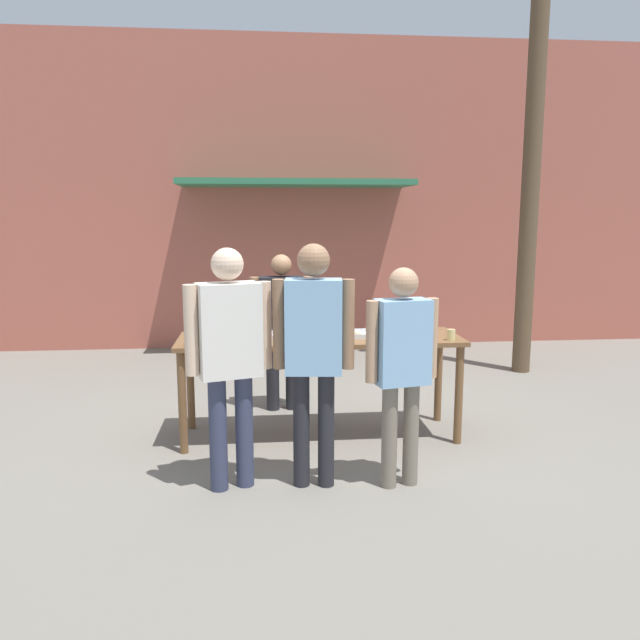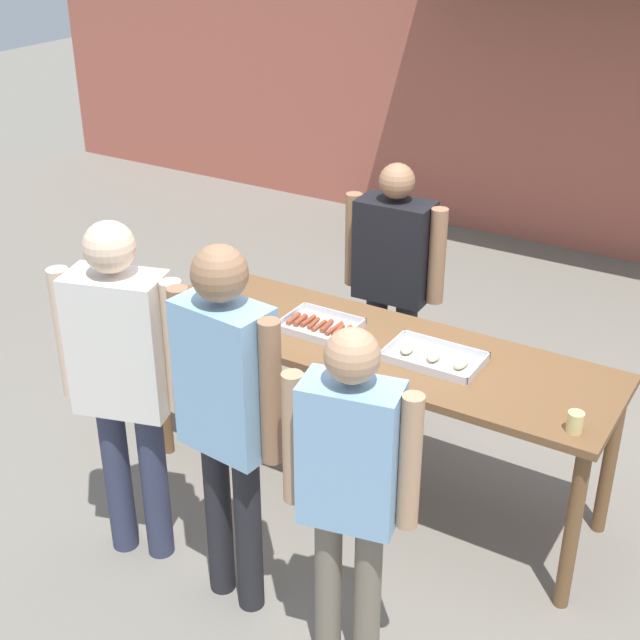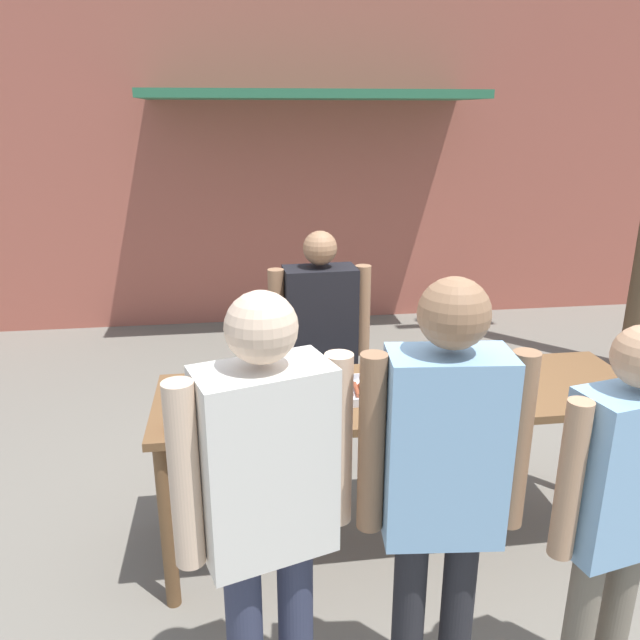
# 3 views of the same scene
# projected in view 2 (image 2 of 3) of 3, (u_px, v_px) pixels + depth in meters

# --- Properties ---
(ground_plane) EXTENTS (24.00, 24.00, 0.00)m
(ground_plane) POSITION_uv_depth(u_px,v_px,m) (370.00, 487.00, 4.91)
(ground_plane) COLOR slate
(serving_table) EXTENTS (2.47, 0.75, 0.91)m
(serving_table) POSITION_uv_depth(u_px,v_px,m) (374.00, 361.00, 4.54)
(serving_table) COLOR brown
(serving_table) RESTS_ON ground
(food_tray_sausages) EXTENTS (0.38, 0.31, 0.04)m
(food_tray_sausages) POSITION_uv_depth(u_px,v_px,m) (320.00, 326.00, 4.63)
(food_tray_sausages) COLOR silver
(food_tray_sausages) RESTS_ON serving_table
(food_tray_buns) EXTENTS (0.47, 0.29, 0.06)m
(food_tray_buns) POSITION_uv_depth(u_px,v_px,m) (433.00, 357.00, 4.33)
(food_tray_buns) COLOR silver
(food_tray_buns) RESTS_ON serving_table
(condiment_jar_mustard) EXTENTS (0.06, 0.06, 0.08)m
(condiment_jar_mustard) POSITION_uv_depth(u_px,v_px,m) (170.00, 305.00, 4.79)
(condiment_jar_mustard) COLOR #B22319
(condiment_jar_mustard) RESTS_ON serving_table
(condiment_jar_ketchup) EXTENTS (0.06, 0.06, 0.08)m
(condiment_jar_ketchup) POSITION_uv_depth(u_px,v_px,m) (183.00, 309.00, 4.75)
(condiment_jar_ketchup) COLOR gold
(condiment_jar_ketchup) RESTS_ON serving_table
(beer_cup) EXTENTS (0.07, 0.07, 0.09)m
(beer_cup) POSITION_uv_depth(u_px,v_px,m) (575.00, 422.00, 3.77)
(beer_cup) COLOR #DBC67A
(beer_cup) RESTS_ON serving_table
(person_server_behind_table) EXTENTS (0.63, 0.26, 1.58)m
(person_server_behind_table) POSITION_uv_depth(u_px,v_px,m) (393.00, 270.00, 5.24)
(person_server_behind_table) COLOR #232328
(person_server_behind_table) RESTS_ON ground
(person_customer_holding_hotdog) EXTENTS (0.60, 0.35, 1.74)m
(person_customer_holding_hotdog) POSITION_uv_depth(u_px,v_px,m) (123.00, 369.00, 4.00)
(person_customer_holding_hotdog) COLOR #333851
(person_customer_holding_hotdog) RESTS_ON ground
(person_customer_with_cup) EXTENTS (0.54, 0.28, 1.60)m
(person_customer_with_cup) POSITION_uv_depth(u_px,v_px,m) (350.00, 478.00, 3.41)
(person_customer_with_cup) COLOR #756B5B
(person_customer_with_cup) RESTS_ON ground
(person_customer_waiting_in_line) EXTENTS (0.58, 0.26, 1.77)m
(person_customer_waiting_in_line) POSITION_uv_depth(u_px,v_px,m) (227.00, 402.00, 3.70)
(person_customer_waiting_in_line) COLOR #232328
(person_customer_waiting_in_line) RESTS_ON ground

